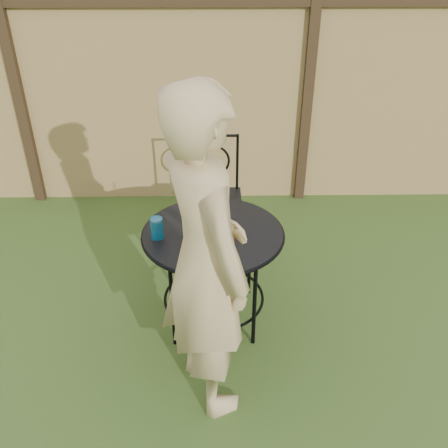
# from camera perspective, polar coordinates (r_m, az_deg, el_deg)

# --- Properties ---
(ground) EXTENTS (60.00, 60.00, 0.00)m
(ground) POSITION_cam_1_polar(r_m,az_deg,el_deg) (3.39, -8.97, -15.01)
(ground) COLOR #284215
(ground) RESTS_ON ground
(fence) EXTENTS (8.00, 0.12, 1.90)m
(fence) POSITION_cam_1_polar(r_m,az_deg,el_deg) (4.74, -6.76, 13.35)
(fence) COLOR tan
(fence) RESTS_ON ground
(patio_table) EXTENTS (0.92, 0.92, 0.72)m
(patio_table) POSITION_cam_1_polar(r_m,az_deg,el_deg) (3.27, -1.24, -2.91)
(patio_table) COLOR black
(patio_table) RESTS_ON ground
(patio_chair) EXTENTS (0.46, 0.46, 0.95)m
(patio_chair) POSITION_cam_1_polar(r_m,az_deg,el_deg) (4.10, -1.23, 3.58)
(patio_chair) COLOR black
(patio_chair) RESTS_ON ground
(diner) EXTENTS (0.71, 0.82, 1.89)m
(diner) POSITION_cam_1_polar(r_m,az_deg,el_deg) (2.56, -2.19, -4.24)
(diner) COLOR tan
(diner) RESTS_ON ground
(salad_plate) EXTENTS (0.27, 0.27, 0.02)m
(salad_plate) POSITION_cam_1_polar(r_m,az_deg,el_deg) (3.11, -1.31, -1.68)
(salad_plate) COLOR #4B140A
(salad_plate) RESTS_ON patio_table
(salad) EXTENTS (0.21, 0.21, 0.08)m
(salad) POSITION_cam_1_polar(r_m,az_deg,el_deg) (3.08, -1.32, -0.88)
(salad) COLOR #235614
(salad) RESTS_ON salad_plate
(fork) EXTENTS (0.01, 0.01, 0.18)m
(fork) POSITION_cam_1_polar(r_m,az_deg,el_deg) (3.01, -1.16, 1.19)
(fork) COLOR silver
(fork) RESTS_ON salad
(drinking_glass) EXTENTS (0.08, 0.08, 0.14)m
(drinking_glass) POSITION_cam_1_polar(r_m,az_deg,el_deg) (3.13, -7.68, -0.47)
(drinking_glass) COLOR #0B5F8A
(drinking_glass) RESTS_ON patio_table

